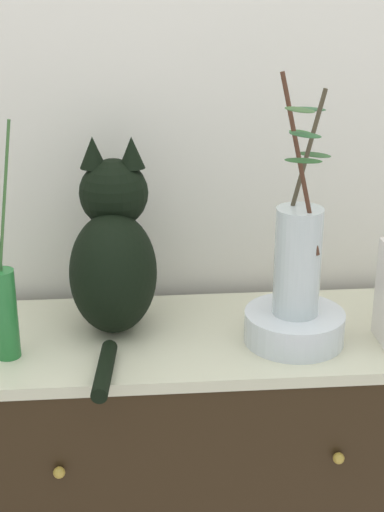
% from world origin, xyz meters
% --- Properties ---
extents(wall_back, '(4.40, 0.08, 2.60)m').
position_xyz_m(wall_back, '(0.00, 0.28, 1.30)').
color(wall_back, white).
rests_on(wall_back, ground_plane).
extents(sideboard, '(1.28, 0.43, 0.85)m').
position_xyz_m(sideboard, '(0.00, -0.00, 0.43)').
color(sideboard, black).
rests_on(sideboard, ground_plane).
extents(cat_sitting, '(0.21, 0.45, 0.41)m').
position_xyz_m(cat_sitting, '(-0.16, 0.05, 1.02)').
color(cat_sitting, black).
rests_on(cat_sitting, sideboard).
extents(vase_slim_green, '(0.07, 0.05, 0.63)m').
position_xyz_m(vase_slim_green, '(-0.38, -0.07, 1.01)').
color(vase_slim_green, '#277435').
rests_on(vase_slim_green, sideboard).
extents(bowl_porcelain, '(0.21, 0.21, 0.07)m').
position_xyz_m(bowl_porcelain, '(0.21, -0.05, 0.89)').
color(bowl_porcelain, silver).
rests_on(bowl_porcelain, sideboard).
extents(vase_glass_clear, '(0.13, 0.24, 0.50)m').
position_xyz_m(vase_glass_clear, '(0.21, -0.05, 1.05)').
color(vase_glass_clear, silver).
rests_on(vase_glass_clear, bowl_porcelain).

